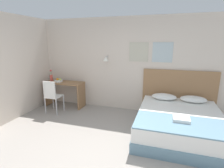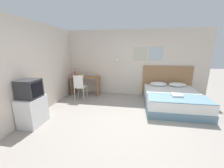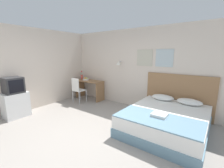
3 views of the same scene
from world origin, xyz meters
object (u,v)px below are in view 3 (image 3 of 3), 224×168
(headboard, at_px, (178,96))
(tv_stand, at_px, (16,105))
(folded_towel_near_foot, at_px, (160,115))
(desk, at_px, (90,86))
(flower_vase, at_px, (82,76))
(throw_blanket, at_px, (158,119))
(television, at_px, (13,85))
(bed, at_px, (166,121))
(pillow_left, at_px, (163,97))
(fruit_bowl, at_px, (86,79))
(pillow_right, at_px, (189,102))
(desk_chair, at_px, (77,88))

(headboard, bearing_deg, tv_stand, -143.10)
(folded_towel_near_foot, distance_m, tv_stand, 4.01)
(desk, relative_size, flower_vase, 3.35)
(throw_blanket, bearing_deg, television, -162.80)
(bed, bearing_deg, pillow_left, 113.77)
(throw_blanket, distance_m, tv_stand, 3.97)
(headboard, distance_m, tv_stand, 4.75)
(throw_blanket, distance_m, television, 3.99)
(throw_blanket, relative_size, flower_vase, 4.85)
(fruit_bowl, relative_size, flower_vase, 0.70)
(fruit_bowl, xyz_separation_m, television, (-0.29, -2.54, 0.14))
(headboard, relative_size, pillow_right, 3.02)
(pillow_right, height_order, folded_towel_near_foot, pillow_right)
(folded_towel_near_foot, xyz_separation_m, television, (-3.78, -1.32, 0.39))
(bed, bearing_deg, throw_blanket, -90.00)
(pillow_left, bearing_deg, television, -143.17)
(bed, relative_size, folded_towel_near_foot, 6.77)
(headboard, relative_size, pillow_left, 3.02)
(bed, height_order, headboard, headboard)
(folded_towel_near_foot, bearing_deg, pillow_left, 105.19)
(pillow_right, xyz_separation_m, television, (-4.14, -2.57, 0.37))
(folded_towel_near_foot, bearing_deg, fruit_bowl, 160.71)
(bed, xyz_separation_m, desk, (-3.31, 0.79, 0.28))
(throw_blanket, height_order, tv_stand, tv_stand)
(bed, height_order, fruit_bowl, fruit_bowl)
(bed, xyz_separation_m, tv_stand, (-3.79, -1.78, 0.11))
(desk_chair, xyz_separation_m, flower_vase, (-0.48, 0.67, 0.33))
(flower_vase, height_order, tv_stand, flower_vase)
(television, bearing_deg, pillow_right, 31.88)
(flower_vase, relative_size, television, 0.75)
(fruit_bowl, height_order, tv_stand, fruit_bowl)
(bed, bearing_deg, folded_towel_near_foot, -91.28)
(bed, xyz_separation_m, pillow_right, (0.35, 0.80, 0.33))
(flower_vase, bearing_deg, headboard, 3.61)
(headboard, xyz_separation_m, desk_chair, (-3.32, -0.91, -0.07))
(fruit_bowl, xyz_separation_m, tv_stand, (-0.30, -2.54, -0.45))
(desk_chair, bearing_deg, tv_stand, -103.59)
(desk_chair, bearing_deg, flower_vase, 125.30)
(folded_towel_near_foot, height_order, desk_chair, desk_chair)
(throw_blanket, height_order, flower_vase, flower_vase)
(pillow_left, distance_m, tv_stand, 4.30)
(bed, xyz_separation_m, headboard, (0.00, 1.07, 0.37))
(tv_stand, bearing_deg, desk, 79.46)
(desk, xyz_separation_m, flower_vase, (-0.49, 0.04, 0.35))
(folded_towel_near_foot, bearing_deg, desk, 159.34)
(throw_blanket, xyz_separation_m, flower_vase, (-3.80, 1.43, 0.37))
(headboard, distance_m, fruit_bowl, 3.51)
(headboard, relative_size, desk_chair, 2.00)
(headboard, relative_size, folded_towel_near_foot, 6.12)
(desk, xyz_separation_m, tv_stand, (-0.48, -2.56, -0.17))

